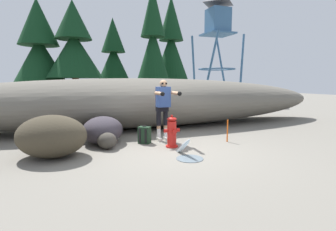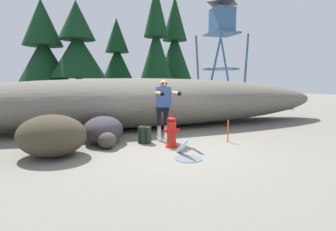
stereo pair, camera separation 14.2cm
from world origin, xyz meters
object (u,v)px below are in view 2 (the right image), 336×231
at_px(boulder_small, 58,137).
at_px(fire_hydrant, 172,132).
at_px(boulder_outlier, 107,140).
at_px(utility_worker, 163,103).
at_px(watchtower, 222,23).
at_px(boulder_mid, 52,136).
at_px(survey_stake, 228,131).
at_px(spare_backpack, 145,135).
at_px(boulder_large, 103,130).

bearing_deg(boulder_small, fire_hydrant, -22.08).
relative_size(boulder_small, boulder_outlier, 1.31).
xyz_separation_m(utility_worker, watchtower, (8.25, 11.03, 4.96)).
distance_m(boulder_mid, survey_stake, 4.31).
relative_size(spare_backpack, watchtower, 0.06).
distance_m(fire_hydrant, boulder_outlier, 1.58).
xyz_separation_m(boulder_small, watchtower, (10.94, 10.66, 5.80)).
xyz_separation_m(fire_hydrant, boulder_outlier, (-1.52, 0.39, -0.17)).
distance_m(utility_worker, boulder_outlier, 1.79).
bearing_deg(boulder_small, boulder_mid, -91.65).
height_order(boulder_mid, boulder_outlier, boulder_mid).
relative_size(fire_hydrant, utility_worker, 0.48).
bearing_deg(boulder_mid, fire_hydrant, -2.52).
distance_m(boulder_mid, boulder_outlier, 1.23).
bearing_deg(spare_backpack, utility_worker, -41.40).
height_order(fire_hydrant, survey_stake, fire_hydrant).
bearing_deg(boulder_mid, spare_backpack, 12.97).
relative_size(boulder_outlier, watchtower, 0.06).
xyz_separation_m(utility_worker, boulder_mid, (-2.72, -0.59, -0.60)).
distance_m(fire_hydrant, survey_stake, 1.60).
distance_m(spare_backpack, survey_stake, 2.22).
xyz_separation_m(fire_hydrant, boulder_large, (-1.55, 1.00, -0.01)).
bearing_deg(watchtower, boulder_small, -135.76).
height_order(utility_worker, spare_backpack, utility_worker).
height_order(utility_worker, boulder_mid, utility_worker).
distance_m(fire_hydrant, utility_worker, 0.99).
distance_m(utility_worker, spare_backpack, 1.00).
height_order(utility_worker, survey_stake, utility_worker).
relative_size(fire_hydrant, boulder_large, 0.64).
xyz_separation_m(fire_hydrant, spare_backpack, (-0.53, 0.62, -0.15)).
bearing_deg(boulder_outlier, survey_stake, -6.92).
distance_m(boulder_small, watchtower, 16.34).
bearing_deg(boulder_small, boulder_outlier, -31.30).
relative_size(boulder_outlier, survey_stake, 0.84).
relative_size(fire_hydrant, survey_stake, 1.33).
bearing_deg(utility_worker, boulder_small, -96.32).
xyz_separation_m(boulder_small, survey_stake, (4.28, -1.08, 0.09)).
distance_m(boulder_small, boulder_outlier, 1.35).
distance_m(fire_hydrant, boulder_mid, 2.71).
height_order(spare_backpack, boulder_outlier, spare_backpack).
bearing_deg(watchtower, fire_hydrant, -125.15).
distance_m(fire_hydrant, boulder_small, 2.89).
height_order(boulder_small, survey_stake, survey_stake).
bearing_deg(survey_stake, boulder_large, 162.51).
bearing_deg(watchtower, boulder_outlier, -130.77).
height_order(boulder_large, boulder_small, boulder_large).
height_order(boulder_large, boulder_outlier, boulder_large).
height_order(fire_hydrant, boulder_large, fire_hydrant).
distance_m(utility_worker, boulder_small, 2.85).
height_order(boulder_outlier, watchtower, watchtower).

